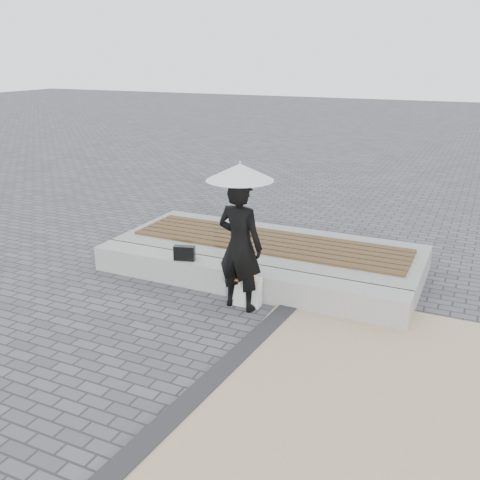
# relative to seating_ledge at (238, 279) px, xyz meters

# --- Properties ---
(ground) EXTENTS (80.00, 80.00, 0.00)m
(ground) POSITION_rel_seating_ledge_xyz_m (0.00, -1.60, -0.20)
(ground) COLOR #515156
(ground) RESTS_ON ground
(terrazzo_zone) EXTENTS (5.00, 5.00, 0.02)m
(terrazzo_zone) POSITION_rel_seating_ledge_xyz_m (3.20, -2.10, -0.19)
(terrazzo_zone) COLOR tan
(terrazzo_zone) RESTS_ON ground
(edging_band) EXTENTS (0.61, 5.20, 0.04)m
(edging_band) POSITION_rel_seating_ledge_xyz_m (0.75, -2.10, -0.18)
(edging_band) COLOR #29292B
(edging_band) RESTS_ON ground
(seating_ledge) EXTENTS (5.00, 0.45, 0.40)m
(seating_ledge) POSITION_rel_seating_ledge_xyz_m (0.00, 0.00, 0.00)
(seating_ledge) COLOR #AFAFAA
(seating_ledge) RESTS_ON ground
(timber_platform) EXTENTS (5.00, 2.00, 0.40)m
(timber_platform) POSITION_rel_seating_ledge_xyz_m (0.00, 1.20, 0.00)
(timber_platform) COLOR #979893
(timber_platform) RESTS_ON ground
(timber_decking) EXTENTS (4.60, 1.20, 0.04)m
(timber_decking) POSITION_rel_seating_ledge_xyz_m (0.00, 1.20, 0.22)
(timber_decking) COLOR brown
(timber_decking) RESTS_ON timber_platform
(woman) EXTENTS (0.72, 0.52, 1.84)m
(woman) POSITION_rel_seating_ledge_xyz_m (0.24, -0.46, 0.72)
(woman) COLOR black
(woman) RESTS_ON ground
(parasol) EXTENTS (0.89, 0.89, 1.14)m
(parasol) POSITION_rel_seating_ledge_xyz_m (0.24, -0.46, 1.73)
(parasol) COLOR #B8B8BD
(parasol) RESTS_ON ground
(handbag) EXTENTS (0.34, 0.20, 0.23)m
(handbag) POSITION_rel_seating_ledge_xyz_m (-0.86, -0.10, 0.31)
(handbag) COLOR black
(handbag) RESTS_ON seating_ledge
(canvas_tote) EXTENTS (0.42, 0.20, 0.43)m
(canvas_tote) POSITION_rel_seating_ledge_xyz_m (0.30, -0.36, 0.02)
(canvas_tote) COLOR silver
(canvas_tote) RESTS_ON ground
(magazine) EXTENTS (0.34, 0.30, 0.01)m
(magazine) POSITION_rel_seating_ledge_xyz_m (0.30, -0.41, 0.24)
(magazine) COLOR #DA4737
(magazine) RESTS_ON canvas_tote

